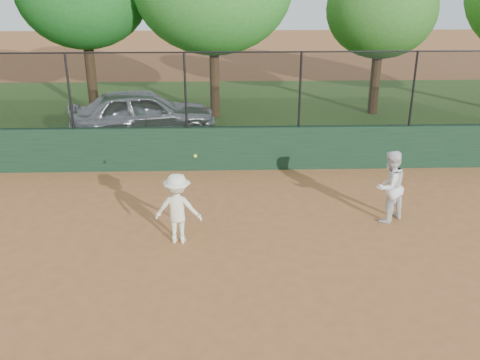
{
  "coord_description": "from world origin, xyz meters",
  "views": [
    {
      "loc": [
        0.47,
        -7.8,
        5.23
      ],
      "look_at": [
        0.8,
        2.2,
        1.2
      ],
      "focal_mm": 40.0,
      "sensor_mm": 36.0,
      "label": 1
    }
  ],
  "objects_px": {
    "tree_3": "(382,10)",
    "player_main": "(178,209)",
    "player_second": "(389,186)",
    "parked_car": "(143,113)"
  },
  "relations": [
    {
      "from": "tree_3",
      "to": "player_main",
      "type": "bearing_deg",
      "value": -123.51
    },
    {
      "from": "player_main",
      "to": "tree_3",
      "type": "height_order",
      "value": "tree_3"
    },
    {
      "from": "player_second",
      "to": "tree_3",
      "type": "bearing_deg",
      "value": -136.29
    },
    {
      "from": "parked_car",
      "to": "player_second",
      "type": "relative_size",
      "value": 2.91
    },
    {
      "from": "player_main",
      "to": "player_second",
      "type": "bearing_deg",
      "value": 10.51
    },
    {
      "from": "parked_car",
      "to": "player_second",
      "type": "bearing_deg",
      "value": -149.91
    },
    {
      "from": "player_second",
      "to": "player_main",
      "type": "bearing_deg",
      "value": -22.77
    },
    {
      "from": "player_second",
      "to": "parked_car",
      "type": "bearing_deg",
      "value": -79.26
    },
    {
      "from": "player_second",
      "to": "player_main",
      "type": "distance_m",
      "value": 4.56
    },
    {
      "from": "player_main",
      "to": "tree_3",
      "type": "relative_size",
      "value": 0.36
    }
  ]
}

